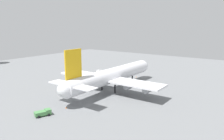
{
  "coord_description": "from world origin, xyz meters",
  "views": [
    {
      "loc": [
        -76.96,
        -55.5,
        28.39
      ],
      "look_at": [
        0.0,
        0.0,
        9.08
      ],
      "focal_mm": 35.56,
      "sensor_mm": 36.0,
      "label": 1
    }
  ],
  "objects_px": {
    "fuel_truck": "(43,113)",
    "safety_cone_nose": "(136,77)",
    "cargo_airplane": "(112,76)",
    "safety_cone_tail": "(66,108)",
    "catering_truck": "(100,71)"
  },
  "relations": [
    {
      "from": "safety_cone_nose",
      "to": "catering_truck",
      "type": "bearing_deg",
      "value": 97.71
    },
    {
      "from": "catering_truck",
      "to": "safety_cone_nose",
      "type": "height_order",
      "value": "catering_truck"
    },
    {
      "from": "safety_cone_nose",
      "to": "safety_cone_tail",
      "type": "xyz_separation_m",
      "value": [
        -54.72,
        -3.28,
        -0.0
      ]
    },
    {
      "from": "cargo_airplane",
      "to": "fuel_truck",
      "type": "relative_size",
      "value": 11.01
    },
    {
      "from": "cargo_airplane",
      "to": "safety_cone_nose",
      "type": "relative_size",
      "value": 105.46
    },
    {
      "from": "cargo_airplane",
      "to": "catering_truck",
      "type": "xyz_separation_m",
      "value": [
        24.32,
        26.69,
        -5.51
      ]
    },
    {
      "from": "catering_truck",
      "to": "safety_cone_tail",
      "type": "distance_m",
      "value": 58.09
    },
    {
      "from": "fuel_truck",
      "to": "safety_cone_tail",
      "type": "xyz_separation_m",
      "value": [
        8.65,
        -1.1,
        -0.75
      ]
    },
    {
      "from": "safety_cone_nose",
      "to": "safety_cone_tail",
      "type": "height_order",
      "value": "safety_cone_nose"
    },
    {
      "from": "cargo_airplane",
      "to": "fuel_truck",
      "type": "bearing_deg",
      "value": 178.36
    },
    {
      "from": "cargo_airplane",
      "to": "safety_cone_tail",
      "type": "distance_m",
      "value": 27.95
    },
    {
      "from": "fuel_truck",
      "to": "safety_cone_nose",
      "type": "distance_m",
      "value": 63.42
    },
    {
      "from": "safety_cone_nose",
      "to": "safety_cone_tail",
      "type": "bearing_deg",
      "value": -176.57
    },
    {
      "from": "fuel_truck",
      "to": "safety_cone_nose",
      "type": "bearing_deg",
      "value": 1.97
    },
    {
      "from": "catering_truck",
      "to": "fuel_truck",
      "type": "relative_size",
      "value": 0.71
    }
  ]
}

